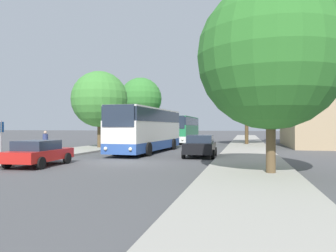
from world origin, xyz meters
name	(u,v)px	position (x,y,z in m)	size (l,w,h in m)	color
ground_plane	(125,163)	(0.00, 0.00, 0.00)	(300.00, 300.00, 0.00)	#4C4C4F
sidewalk_left	(21,159)	(-7.00, 0.00, 0.07)	(4.00, 120.00, 0.15)	#A39E93
sidewalk_right	(249,165)	(7.00, 0.00, 0.07)	(4.00, 120.00, 0.15)	#A39E93
bus_front	(148,129)	(-0.99, 7.70, 1.89)	(3.10, 11.93, 3.55)	#2D519E
bus_middle	(183,129)	(-1.04, 23.78, 1.79)	(2.95, 11.74, 3.35)	silver
parked_car_left_curb	(38,153)	(-3.92, -2.63, 0.72)	(2.19, 4.17, 1.37)	red
parked_car_right_near	(200,146)	(3.78, 4.43, 0.79)	(2.19, 3.99, 1.51)	black
bus_stop_sign	(1,136)	(-6.73, -2.07, 1.57)	(0.08, 0.45, 2.28)	gray
pedestrian_waiting_far	(45,143)	(-6.77, 2.23, 0.98)	(0.36, 0.36, 1.65)	#23232D
tree_left_near	(100,99)	(-6.57, 10.50, 4.68)	(5.26, 5.26, 7.17)	brown
tree_left_far	(141,99)	(-6.10, 21.52, 5.64)	(5.30, 5.30, 8.15)	brown
tree_right_near	(247,89)	(6.94, 19.90, 6.37)	(6.20, 6.20, 9.33)	#513D23
tree_right_mid	(271,56)	(7.85, -3.50, 5.07)	(6.24, 6.24, 8.05)	brown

